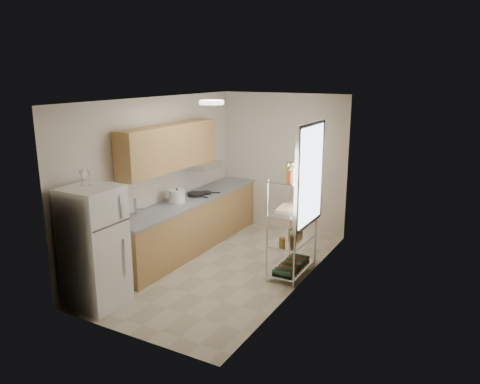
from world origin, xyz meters
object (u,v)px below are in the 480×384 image
(refrigerator, at_px, (94,247))
(rice_cooker, at_px, (177,196))
(frying_pan_large, at_px, (196,194))
(espresso_machine, at_px, (304,196))
(cutting_board, at_px, (290,208))

(refrigerator, distance_m, rice_cooker, 1.94)
(frying_pan_large, height_order, espresso_machine, espresso_machine)
(refrigerator, xyz_separation_m, espresso_machine, (1.92, 2.42, 0.35))
(refrigerator, relative_size, espresso_machine, 5.71)
(refrigerator, xyz_separation_m, cutting_board, (1.82, 2.12, 0.23))
(rice_cooker, relative_size, cutting_board, 0.62)
(refrigerator, height_order, espresso_machine, refrigerator)
(rice_cooker, bearing_deg, refrigerator, -87.29)
(rice_cooker, bearing_deg, espresso_machine, 13.99)
(refrigerator, xyz_separation_m, rice_cooker, (-0.09, 1.92, 0.21))
(rice_cooker, distance_m, frying_pan_large, 0.51)
(frying_pan_large, bearing_deg, cutting_board, 7.85)
(refrigerator, relative_size, cutting_board, 3.77)
(rice_cooker, relative_size, espresso_machine, 0.94)
(espresso_machine, bearing_deg, frying_pan_large, 177.03)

